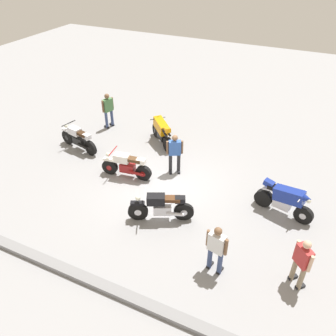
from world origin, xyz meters
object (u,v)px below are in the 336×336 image
(motorcycle_orange_sportbike, at_px, (162,131))
(person_in_white_shirt, at_px, (216,247))
(motorcycle_silver_cruiser, at_px, (78,138))
(person_in_green_shirt, at_px, (108,109))
(motorcycle_cream_vintage, at_px, (126,166))
(person_in_blue_shirt, at_px, (175,152))
(motorcycle_blue_sportbike, at_px, (285,199))
(motorcycle_black_cruiser, at_px, (161,207))
(person_in_red_shirt, at_px, (302,261))

(motorcycle_orange_sportbike, xyz_separation_m, person_in_white_shirt, (-4.26, 5.53, 0.30))
(motorcycle_silver_cruiser, bearing_deg, person_in_green_shirt, -78.61)
(motorcycle_cream_vintage, relative_size, person_in_green_shirt, 1.18)
(person_in_white_shirt, bearing_deg, motorcycle_orange_sportbike, 49.71)
(motorcycle_cream_vintage, bearing_deg, person_in_green_shirt, -55.91)
(motorcycle_cream_vintage, distance_m, person_in_blue_shirt, 1.86)
(motorcycle_blue_sportbike, bearing_deg, person_in_blue_shirt, -175.65)
(motorcycle_black_cruiser, height_order, motorcycle_orange_sportbike, motorcycle_orange_sportbike)
(motorcycle_cream_vintage, distance_m, motorcycle_blue_sportbike, 5.66)
(person_in_blue_shirt, xyz_separation_m, person_in_green_shirt, (4.27, -2.05, 0.05))
(motorcycle_black_cruiser, bearing_deg, person_in_red_shirt, 145.92)
(motorcycle_cream_vintage, distance_m, person_in_green_shirt, 4.19)
(motorcycle_blue_sportbike, distance_m, person_in_white_shirt, 3.38)
(motorcycle_black_cruiser, relative_size, person_in_blue_shirt, 1.22)
(motorcycle_cream_vintage, relative_size, motorcycle_orange_sportbike, 1.25)
(motorcycle_silver_cruiser, relative_size, motorcycle_orange_sportbike, 1.32)
(motorcycle_silver_cruiser, height_order, motorcycle_orange_sportbike, motorcycle_orange_sportbike)
(motorcycle_orange_sportbike, height_order, motorcycle_blue_sportbike, same)
(motorcycle_silver_cruiser, bearing_deg, motorcycle_cream_vintage, 175.98)
(motorcycle_silver_cruiser, bearing_deg, motorcycle_black_cruiser, 167.20)
(motorcycle_silver_cruiser, relative_size, person_in_red_shirt, 1.31)
(motorcycle_blue_sportbike, distance_m, person_in_green_shirt, 8.86)
(motorcycle_cream_vintage, relative_size, person_in_red_shirt, 1.24)
(motorcycle_blue_sportbike, height_order, person_in_green_shirt, person_in_green_shirt)
(motorcycle_black_cruiser, relative_size, motorcycle_cream_vintage, 1.00)
(motorcycle_silver_cruiser, xyz_separation_m, motorcycle_orange_sportbike, (-2.93, -1.94, 0.07))
(person_in_green_shirt, bearing_deg, person_in_red_shirt, 167.60)
(person_in_blue_shirt, bearing_deg, person_in_red_shirt, 27.34)
(person_in_green_shirt, bearing_deg, person_in_blue_shirt, 172.08)
(motorcycle_orange_sportbike, height_order, person_in_green_shirt, person_in_green_shirt)
(motorcycle_black_cruiser, xyz_separation_m, person_in_white_shirt, (-2.17, 1.19, 0.37))
(motorcycle_silver_cruiser, relative_size, person_in_blue_shirt, 1.29)
(person_in_red_shirt, height_order, person_in_blue_shirt, person_in_blue_shirt)
(motorcycle_cream_vintage, bearing_deg, person_in_white_shirt, 140.04)
(person_in_white_shirt, distance_m, person_in_blue_shirt, 4.75)
(person_in_red_shirt, xyz_separation_m, person_in_blue_shirt, (4.94, -3.29, 0.02))
(motorcycle_silver_cruiser, bearing_deg, motorcycle_orange_sportbike, -133.85)
(motorcycle_silver_cruiser, distance_m, person_in_blue_shirt, 4.34)
(person_in_white_shirt, relative_size, person_in_green_shirt, 0.96)
(person_in_white_shirt, bearing_deg, motorcycle_cream_vintage, 69.97)
(motorcycle_silver_cruiser, height_order, person_in_white_shirt, person_in_white_shirt)
(motorcycle_cream_vintage, bearing_deg, motorcycle_silver_cruiser, -24.56)
(motorcycle_black_cruiser, xyz_separation_m, person_in_green_shirt, (4.97, -4.64, 0.42))
(motorcycle_blue_sportbike, relative_size, person_in_blue_shirt, 1.22)
(motorcycle_blue_sportbike, bearing_deg, motorcycle_black_cruiser, -137.46)
(person_in_blue_shirt, bearing_deg, motorcycle_cream_vintage, -83.81)
(person_in_green_shirt, bearing_deg, motorcycle_black_cruiser, 154.69)
(motorcycle_orange_sportbike, distance_m, motorcycle_blue_sportbike, 6.05)
(motorcycle_black_cruiser, distance_m, motorcycle_blue_sportbike, 3.96)
(motorcycle_cream_vintage, height_order, motorcycle_blue_sportbike, motorcycle_blue_sportbike)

